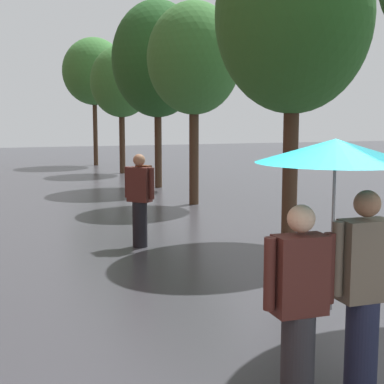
{
  "coord_description": "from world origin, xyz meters",
  "views": [
    {
      "loc": [
        -2.42,
        -3.08,
        2.29
      ],
      "look_at": [
        0.03,
        3.52,
        1.35
      ],
      "focal_mm": 53.42,
      "sensor_mm": 36.0,
      "label": 1
    }
  ],
  "objects": [
    {
      "name": "street_tree_2",
      "position": [
        2.75,
        10.72,
        3.71
      ],
      "size": [
        2.39,
        2.39,
        5.15
      ],
      "color": "#473323",
      "rests_on": "ground"
    },
    {
      "name": "pedestrian_walking_midground",
      "position": [
        0.15,
        6.48,
        0.87
      ],
      "size": [
        0.46,
        0.47,
        1.64
      ],
      "color": "black",
      "rests_on": "ground"
    },
    {
      "name": "street_tree_1",
      "position": [
        2.85,
        5.99,
        4.01
      ],
      "size": [
        2.78,
        2.78,
        5.75
      ],
      "color": "#473323",
      "rests_on": "ground"
    },
    {
      "name": "couple_under_umbrella",
      "position": [
        0.07,
        0.53,
        1.45
      ],
      "size": [
        1.2,
        1.2,
        2.12
      ],
      "color": "#2D2D33",
      "rests_on": "ground"
    },
    {
      "name": "street_tree_5",
      "position": [
        2.59,
        23.34,
        4.28
      ],
      "size": [
        2.86,
        2.86,
        5.82
      ],
      "color": "#473323",
      "rests_on": "ground"
    },
    {
      "name": "street_tree_3",
      "position": [
        2.9,
        14.41,
        4.04
      ],
      "size": [
        2.86,
        2.86,
        5.86
      ],
      "color": "#473323",
      "rests_on": "ground"
    },
    {
      "name": "street_tree_4",
      "position": [
        2.9,
        19.29,
        3.61
      ],
      "size": [
        2.44,
        2.44,
        5.03
      ],
      "color": "#473323",
      "rests_on": "ground"
    }
  ]
}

